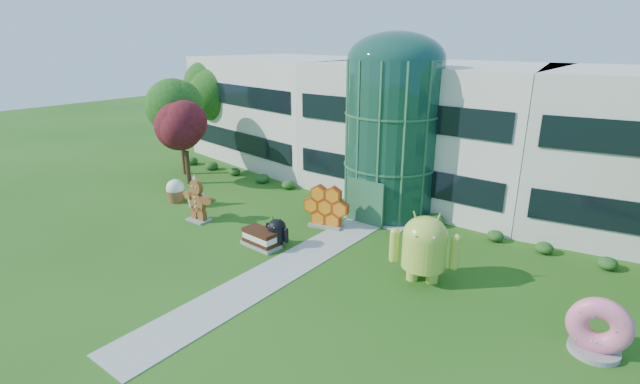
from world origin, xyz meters
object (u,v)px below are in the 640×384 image
Objects in this scene: android_green at (424,244)px; android_black at (277,230)px; gingerbread at (197,200)px; donut at (599,325)px.

android_black is at bearing 166.88° from android_green.
android_green reaches higher than gingerbread.
gingerbread is (-6.51, -0.24, 0.43)m from android_black.
donut is at bearing 1.41° from gingerbread.
donut is at bearing -0.55° from android_black.
gingerbread is at bearing 163.55° from android_green.
donut is at bearing -30.64° from android_green.
android_green is 2.05× the size of android_black.
android_black is at bearing 1.99° from gingerbread.
donut is 0.78× the size of gingerbread.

